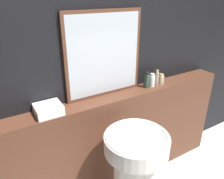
# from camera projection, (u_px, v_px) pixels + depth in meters

# --- Properties ---
(wall_back) EXTENTS (8.00, 0.06, 2.50)m
(wall_back) POSITION_uv_depth(u_px,v_px,m) (105.00, 62.00, 1.83)
(wall_back) COLOR black
(wall_back) RESTS_ON ground_plane
(vanity_counter) EXTENTS (2.48, 0.19, 0.97)m
(vanity_counter) POSITION_uv_depth(u_px,v_px,m) (112.00, 143.00, 2.05)
(vanity_counter) COLOR #512D1E
(vanity_counter) RESTS_ON ground_plane
(pedestal_sink) EXTENTS (0.47, 0.47, 0.87)m
(pedestal_sink) POSITION_uv_depth(u_px,v_px,m) (135.00, 175.00, 1.68)
(pedestal_sink) COLOR silver
(pedestal_sink) RESTS_ON ground_plane
(mirror) EXTENTS (0.68, 0.03, 0.70)m
(mirror) POSITION_uv_depth(u_px,v_px,m) (104.00, 55.00, 1.75)
(mirror) COLOR #563323
(mirror) RESTS_ON vanity_counter
(towel_stack) EXTENTS (0.19, 0.17, 0.07)m
(towel_stack) POSITION_uv_depth(u_px,v_px,m) (48.00, 109.00, 1.58)
(towel_stack) COLOR white
(towel_stack) RESTS_ON vanity_counter
(shampoo_bottle) EXTENTS (0.04, 0.04, 0.15)m
(shampoo_bottle) POSITION_uv_depth(u_px,v_px,m) (147.00, 80.00, 1.99)
(shampoo_bottle) COLOR #2D4C3D
(shampoo_bottle) RESTS_ON vanity_counter
(conditioner_bottle) EXTENTS (0.05, 0.05, 0.13)m
(conditioner_bottle) POSITION_uv_depth(u_px,v_px,m) (152.00, 80.00, 2.03)
(conditioner_bottle) COLOR white
(conditioner_bottle) RESTS_ON vanity_counter
(lotion_bottle) EXTENTS (0.04, 0.04, 0.15)m
(lotion_bottle) POSITION_uv_depth(u_px,v_px,m) (157.00, 78.00, 2.05)
(lotion_bottle) COLOR gray
(lotion_bottle) RESTS_ON vanity_counter
(body_wash_bottle) EXTENTS (0.05, 0.05, 0.10)m
(body_wash_bottle) POSITION_uv_depth(u_px,v_px,m) (161.00, 79.00, 2.09)
(body_wash_bottle) COLOR #C6B284
(body_wash_bottle) RESTS_ON vanity_counter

